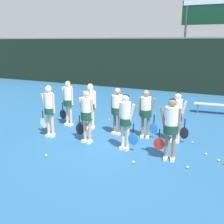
# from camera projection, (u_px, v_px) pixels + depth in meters

# --- Properties ---
(ground_plane) EXTENTS (140.00, 140.00, 0.00)m
(ground_plane) POSITION_uv_depth(u_px,v_px,m) (111.00, 139.00, 8.84)
(ground_plane) COLOR #235684
(fence_windscreen) EXTENTS (60.00, 0.08, 3.41)m
(fence_windscreen) POSITION_uv_depth(u_px,v_px,m) (173.00, 65.00, 16.61)
(fence_windscreen) COLOR black
(fence_windscreen) RESTS_ON ground_plane
(scoreboard) EXTENTS (3.13, 0.15, 5.66)m
(scoreboard) POSITION_uv_depth(u_px,v_px,m) (207.00, 22.00, 16.37)
(scoreboard) COLOR #515156
(scoreboard) RESTS_ON ground_plane
(bench_courtside) EXTENTS (1.92, 0.53, 0.44)m
(bench_courtside) POSITION_uv_depth(u_px,v_px,m) (216.00, 106.00, 11.83)
(bench_courtside) COLOR #B2B2B7
(bench_courtside) RESTS_ON ground_plane
(player_0) EXTENTS (0.62, 0.34, 1.78)m
(player_0) POSITION_uv_depth(u_px,v_px,m) (49.00, 107.00, 8.85)
(player_0) COLOR beige
(player_0) RESTS_ON ground_plane
(player_1) EXTENTS (0.69, 0.39, 1.75)m
(player_1) POSITION_uv_depth(u_px,v_px,m) (87.00, 112.00, 8.31)
(player_1) COLOR tan
(player_1) RESTS_ON ground_plane
(player_2) EXTENTS (0.65, 0.36, 1.72)m
(player_2) POSITION_uv_depth(u_px,v_px,m) (126.00, 117.00, 7.76)
(player_2) COLOR beige
(player_2) RESTS_ON ground_plane
(player_3) EXTENTS (0.69, 0.41, 1.76)m
(player_3) POSITION_uv_depth(u_px,v_px,m) (171.00, 124.00, 7.05)
(player_3) COLOR #8C664C
(player_3) RESTS_ON ground_plane
(player_4) EXTENTS (0.68, 0.38, 1.76)m
(player_4) POSITION_uv_depth(u_px,v_px,m) (68.00, 99.00, 10.02)
(player_4) COLOR beige
(player_4) RESTS_ON ground_plane
(player_5) EXTENTS (0.61, 0.34, 1.71)m
(player_5) POSITION_uv_depth(u_px,v_px,m) (90.00, 103.00, 9.65)
(player_5) COLOR beige
(player_5) RESTS_ON ground_plane
(player_6) EXTENTS (0.69, 0.41, 1.65)m
(player_6) POSITION_uv_depth(u_px,v_px,m) (117.00, 107.00, 9.08)
(player_6) COLOR #8C664C
(player_6) RESTS_ON ground_plane
(player_7) EXTENTS (0.66, 0.39, 1.65)m
(player_7) POSITION_uv_depth(u_px,v_px,m) (146.00, 110.00, 8.77)
(player_7) COLOR #8C664C
(player_7) RESTS_ON ground_plane
(player_8) EXTENTS (0.63, 0.35, 1.66)m
(player_8) POSITION_uv_depth(u_px,v_px,m) (177.00, 113.00, 8.37)
(player_8) COLOR beige
(player_8) RESTS_ON ground_plane
(tennis_ball_0) EXTENTS (0.06, 0.06, 0.06)m
(tennis_ball_0) POSITION_uv_depth(u_px,v_px,m) (109.00, 119.00, 10.94)
(tennis_ball_0) COLOR #CCE033
(tennis_ball_0) RESTS_ON ground_plane
(tennis_ball_1) EXTENTS (0.07, 0.07, 0.07)m
(tennis_ball_1) POSITION_uv_depth(u_px,v_px,m) (188.00, 167.00, 6.82)
(tennis_ball_1) COLOR #CCE033
(tennis_ball_1) RESTS_ON ground_plane
(tennis_ball_2) EXTENTS (0.07, 0.07, 0.07)m
(tennis_ball_2) POSITION_uv_depth(u_px,v_px,m) (133.00, 162.00, 7.10)
(tennis_ball_2) COLOR #CCE033
(tennis_ball_2) RESTS_ON ground_plane
(tennis_ball_4) EXTENTS (0.07, 0.07, 0.07)m
(tennis_ball_4) POSITION_uv_depth(u_px,v_px,m) (46.00, 156.00, 7.50)
(tennis_ball_4) COLOR #CCE033
(tennis_ball_4) RESTS_ON ground_plane
(tennis_ball_5) EXTENTS (0.07, 0.07, 0.07)m
(tennis_ball_5) POSITION_uv_depth(u_px,v_px,m) (218.00, 160.00, 7.21)
(tennis_ball_5) COLOR #CCE033
(tennis_ball_5) RESTS_ON ground_plane
(tennis_ball_6) EXTENTS (0.07, 0.07, 0.07)m
(tennis_ball_6) POSITION_uv_depth(u_px,v_px,m) (109.00, 140.00, 8.69)
(tennis_ball_6) COLOR #CCE033
(tennis_ball_6) RESTS_ON ground_plane
(tennis_ball_7) EXTENTS (0.07, 0.07, 0.07)m
(tennis_ball_7) POSITION_uv_depth(u_px,v_px,m) (166.00, 136.00, 9.00)
(tennis_ball_7) COLOR #CCE033
(tennis_ball_7) RESTS_ON ground_plane
(tennis_ball_8) EXTENTS (0.07, 0.07, 0.07)m
(tennis_ball_8) POSITION_uv_depth(u_px,v_px,m) (192.00, 142.00, 8.49)
(tennis_ball_8) COLOR #CCE033
(tennis_ball_8) RESTS_ON ground_plane
(tennis_ball_9) EXTENTS (0.07, 0.07, 0.07)m
(tennis_ball_9) POSITION_uv_depth(u_px,v_px,m) (206.00, 154.00, 7.61)
(tennis_ball_9) COLOR #CCE033
(tennis_ball_9) RESTS_ON ground_plane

